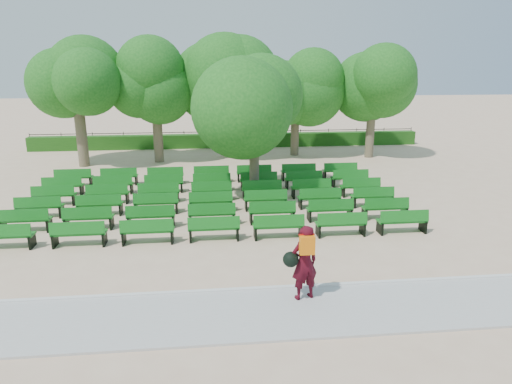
% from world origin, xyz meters
% --- Properties ---
extents(ground, '(120.00, 120.00, 0.00)m').
position_xyz_m(ground, '(0.00, 0.00, 0.00)').
color(ground, '#CFAB89').
extents(paving, '(30.00, 2.20, 0.06)m').
position_xyz_m(paving, '(0.00, -7.40, 0.03)').
color(paving, '#B2B1AD').
rests_on(paving, ground).
extents(curb, '(30.00, 0.12, 0.10)m').
position_xyz_m(curb, '(0.00, -6.25, 0.05)').
color(curb, silver).
rests_on(curb, ground).
extents(hedge, '(26.00, 0.70, 0.90)m').
position_xyz_m(hedge, '(0.00, 14.00, 0.45)').
color(hedge, '#1F5415').
rests_on(hedge, ground).
extents(fence, '(26.00, 0.10, 1.02)m').
position_xyz_m(fence, '(0.00, 14.40, 0.00)').
color(fence, black).
rests_on(fence, ground).
extents(tree_line, '(21.80, 6.80, 7.04)m').
position_xyz_m(tree_line, '(0.00, 10.00, 0.00)').
color(tree_line, '#21681C').
rests_on(tree_line, ground).
extents(bench_array, '(1.68, 0.58, 1.05)m').
position_xyz_m(bench_array, '(-1.32, 1.04, 0.09)').
color(bench_array, '#126B19').
rests_on(bench_array, ground).
extents(tree_among, '(4.19, 4.19, 5.96)m').
position_xyz_m(tree_among, '(0.52, 2.19, 4.06)').
color(tree_among, brown).
rests_on(tree_among, ground).
extents(person, '(0.93, 0.62, 1.87)m').
position_xyz_m(person, '(0.78, -6.83, 1.03)').
color(person, '#3E0813').
rests_on(person, ground).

